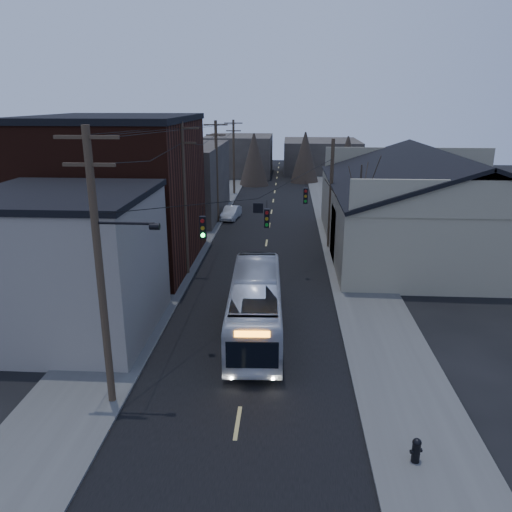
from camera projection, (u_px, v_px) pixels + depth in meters
The scene contains 15 objects.
ground at pixel (232, 461), 16.29m from camera, with size 160.00×160.00×0.00m, color black.
road_surface at pixel (268, 231), 44.85m from camera, with size 9.00×110.00×0.02m, color black.
sidewalk_left at pixel (197, 229), 45.23m from camera, with size 4.00×110.00×0.12m, color #474744.
sidewalk_right at pixel (341, 231), 44.44m from camera, with size 4.00×110.00×0.12m, color #474744.
building_clapboard at pixel (68, 266), 24.36m from camera, with size 8.00×8.00×7.00m, color slate.
building_brick at pixel (119, 195), 34.44m from camera, with size 10.00×12.00×10.00m, color black.
building_left_far at pixel (177, 181), 50.09m from camera, with size 9.00×14.00×7.00m, color #36302B.
warehouse at pixel (434, 216), 38.49m from camera, with size 16.16×20.60×7.73m.
building_far_left at pixel (239, 155), 77.64m from camera, with size 10.00×12.00×6.00m, color #36302B.
building_far_right at pixel (321, 156), 81.76m from camera, with size 12.00×14.00×5.00m, color #36302B.
bare_tree at pixel (358, 218), 33.85m from camera, with size 0.40×0.40×7.20m, color black.
utility_lines at pixel (225, 187), 37.98m from camera, with size 11.24×45.28×10.50m.
bus at pixel (255, 305), 24.91m from camera, with size 2.46×10.52×2.93m, color silver.
parked_car at pixel (231, 213), 49.15m from camera, with size 1.33×3.82×1.26m, color #B3B7BB.
fire_hydrant at pixel (416, 449), 15.97m from camera, with size 0.42×0.29×0.86m.
Camera 1 is at (1.66, -13.45, 11.28)m, focal length 35.00 mm.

